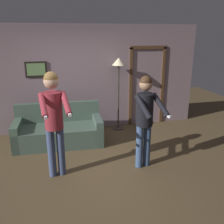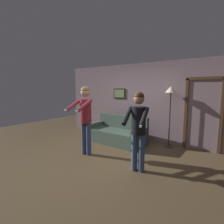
% 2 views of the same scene
% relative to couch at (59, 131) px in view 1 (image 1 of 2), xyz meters
% --- Properties ---
extents(ground_plane, '(12.00, 12.00, 0.00)m').
position_rel_couch_xyz_m(ground_plane, '(0.48, -1.29, -0.28)').
color(ground_plane, brown).
extents(back_wall_assembly, '(6.40, 0.10, 2.60)m').
position_rel_couch_xyz_m(back_wall_assembly, '(0.51, 0.81, 1.02)').
color(back_wall_assembly, slate).
rests_on(back_wall_assembly, ground_plane).
extents(couch, '(1.94, 0.94, 0.87)m').
position_rel_couch_xyz_m(couch, '(0.00, 0.00, 0.00)').
color(couch, '#405448').
rests_on(couch, ground_plane).
extents(torchiere_lamp, '(0.33, 0.33, 1.82)m').
position_rel_couch_xyz_m(torchiere_lamp, '(1.53, 0.54, 1.23)').
color(torchiere_lamp, '#332D28').
rests_on(torchiere_lamp, ground_plane).
extents(person_standing_left, '(0.49, 0.75, 1.82)m').
position_rel_couch_xyz_m(person_standing_left, '(-0.09, -1.37, 0.84)').
color(person_standing_left, '#3D4B72').
rests_on(person_standing_left, ground_plane).
extents(person_standing_right, '(0.51, 0.64, 1.70)m').
position_rel_couch_xyz_m(person_standing_right, '(1.48, -1.43, 0.75)').
color(person_standing_right, '#385077').
rests_on(person_standing_right, ground_plane).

